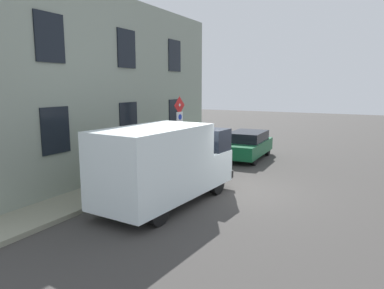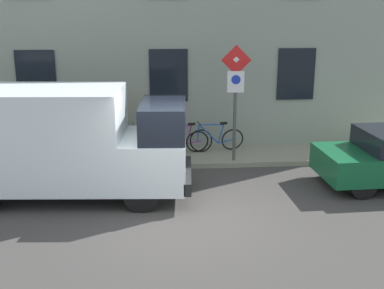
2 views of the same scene
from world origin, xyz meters
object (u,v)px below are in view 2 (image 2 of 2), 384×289
object	(u,v)px
pedestrian	(118,124)
bicycle_green	(150,140)
litter_bin	(103,146)
bicycle_purple	(183,140)
delivery_van	(65,140)
sign_post_stacked	(236,87)
bicycle_blue	(215,139)

from	to	relation	value
pedestrian	bicycle_green	bearing A→B (deg)	92.87
litter_bin	bicycle_purple	bearing A→B (deg)	-71.22
litter_bin	pedestrian	bearing A→B (deg)	-36.39
delivery_van	litter_bin	world-z (taller)	delivery_van
sign_post_stacked	delivery_van	distance (m)	4.64
bicycle_purple	delivery_van	bearing A→B (deg)	43.54
delivery_van	bicycle_blue	size ratio (longest dim) A/B	3.18
sign_post_stacked	litter_bin	size ratio (longest dim) A/B	3.33
delivery_van	bicycle_green	world-z (taller)	delivery_van
litter_bin	bicycle_blue	bearing A→B (deg)	-76.57
sign_post_stacked	bicycle_purple	distance (m)	2.31
sign_post_stacked	litter_bin	xyz separation A→B (m)	(0.14, 3.55, -1.57)
sign_post_stacked	bicycle_blue	bearing A→B (deg)	25.43
bicycle_blue	bicycle_green	world-z (taller)	same
bicycle_green	pedestrian	size ratio (longest dim) A/B	1.00
delivery_van	pedestrian	world-z (taller)	delivery_van
delivery_van	bicycle_blue	world-z (taller)	delivery_van
bicycle_blue	bicycle_purple	bearing A→B (deg)	-8.21
pedestrian	litter_bin	xyz separation A→B (m)	(-0.53, 0.39, -0.48)
pedestrian	litter_bin	bearing A→B (deg)	-47.55
sign_post_stacked	bicycle_purple	size ratio (longest dim) A/B	1.75
bicycle_blue	bicycle_green	distance (m)	1.86
pedestrian	bicycle_purple	bearing A→B (deg)	85.80
litter_bin	delivery_van	bearing A→B (deg)	163.57
delivery_van	litter_bin	xyz separation A→B (m)	(2.04, -0.60, -0.74)
sign_post_stacked	bicycle_green	size ratio (longest dim) A/B	1.74
sign_post_stacked	pedestrian	bearing A→B (deg)	78.14
pedestrian	bicycle_blue	bearing A→B (deg)	83.43
bicycle_blue	bicycle_green	size ratio (longest dim) A/B	1.00
bicycle_green	pedestrian	distance (m)	1.07
bicycle_green	pedestrian	bearing A→B (deg)	7.52
sign_post_stacked	pedestrian	world-z (taller)	sign_post_stacked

